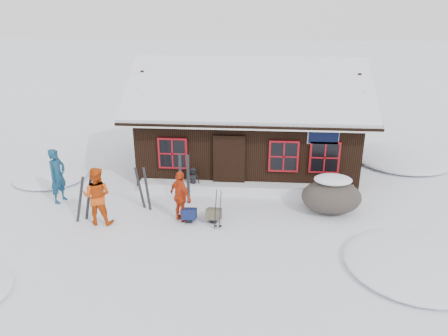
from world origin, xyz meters
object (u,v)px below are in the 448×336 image
Objects in this scene: boulder at (331,196)px; ski_poles at (218,210)px; skier_orange_right at (181,196)px; skier_teal at (58,176)px; skier_orange_left at (97,196)px; skier_crouched at (193,180)px; backpack_blue at (189,216)px; ski_pair_left at (84,200)px; backpack_olive at (214,216)px.

ski_poles is at bearing -158.55° from boulder.
boulder is (4.71, 0.97, -0.25)m from skier_orange_right.
skier_teal is 1.03× the size of skier_orange_left.
backpack_blue is at bearing -93.28° from skier_crouched.
backpack_blue is at bearing 155.47° from ski_poles.
backpack_olive is at bearing -9.23° from ski_pair_left.
ski_poles is 2.27× the size of backpack_olive.
backpack_olive reaches higher than backpack_blue.
skier_orange_left reaches higher than ski_pair_left.
ski_pair_left is at bearing -178.62° from backpack_blue.
skier_teal is at bearing 124.76° from ski_pair_left.
boulder is (9.04, -0.05, -0.37)m from skier_teal.
skier_orange_left is 3.68m from ski_poles.
skier_crouched is 2.19m from backpack_blue.
backpack_olive is (-0.18, 0.48, -0.46)m from ski_poles.
skier_teal is at bearing 174.96° from backpack_olive.
skier_teal reaches higher than skier_orange_right.
ski_pair_left reaches higher than ski_poles.
boulder is 3.35× the size of backpack_blue.
ski_pair_left is at bearing 177.18° from ski_poles.
ski_poles reaches higher than skier_crouched.
skier_orange_left reaches higher than skier_crouched.
skier_orange_right reaches higher than ski_poles.
skier_orange_left is 1.40× the size of ski_poles.
ski_poles is (-3.53, -1.39, 0.05)m from boulder.
ski_pair_left is at bearing -171.23° from boulder.
boulder is at bearing -169.24° from skier_orange_left.
backpack_blue is at bearing -135.51° from skier_orange_right.
skier_orange_left is 3.19× the size of backpack_blue.
ski_pair_left reaches higher than boulder.
skier_orange_left is 1.98× the size of skier_crouched.
boulder is 1.28× the size of ski_pair_left.
backpack_olive is at bearing 110.25° from ski_poles.
backpack_olive is (3.97, 0.27, -0.55)m from ski_pair_left.
backpack_olive is (5.33, -0.96, -0.78)m from skier_teal.
skier_orange_left is 3.61m from skier_crouched.
skier_orange_right is at bearing -86.81° from skier_teal.
skier_orange_left is 2.86m from backpack_blue.
boulder is at bearing 21.45° from ski_poles.
skier_orange_right reaches higher than boulder.
skier_teal is 4.75m from backpack_blue.
boulder is 7.77m from ski_pair_left.
skier_crouched is 1.62× the size of backpack_blue.
backpack_olive is (0.95, -2.11, -0.30)m from skier_crouched.
ski_pair_left is (-2.96, -0.21, -0.11)m from skier_orange_right.
ski_pair_left is at bearing -115.65° from skier_teal.
skier_crouched is 2.82m from ski_poles.
backpack_olive is (0.76, 0.05, 0.00)m from backpack_blue.
skier_teal is at bearing 164.97° from backpack_blue.
skier_teal is 9.05m from boulder.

